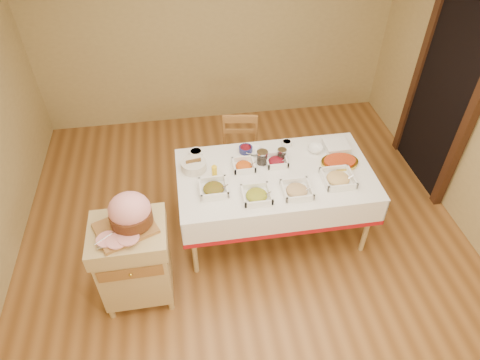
{
  "coord_description": "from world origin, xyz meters",
  "views": [
    {
      "loc": [
        -0.5,
        -2.61,
        3.37
      ],
      "look_at": [
        -0.05,
        0.2,
        0.81
      ],
      "focal_mm": 32.0,
      "sensor_mm": 36.0,
      "label": 1
    }
  ],
  "objects_px": {
    "dining_table": "(274,186)",
    "butcher_cart": "(134,259)",
    "mustard_bottle": "(214,171)",
    "preserve_jar_right": "(282,155)",
    "brass_platter": "(340,162)",
    "plate_stack": "(336,146)",
    "bread_basket": "(194,165)",
    "dining_chair": "(240,156)",
    "preserve_jar_left": "(262,158)",
    "ham_on_board": "(129,214)"
  },
  "relations": [
    {
      "from": "preserve_jar_right",
      "to": "plate_stack",
      "type": "xyz_separation_m",
      "value": [
        0.57,
        0.07,
        -0.02
      ]
    },
    {
      "from": "butcher_cart",
      "to": "preserve_jar_left",
      "type": "height_order",
      "value": "preserve_jar_left"
    },
    {
      "from": "dining_table",
      "to": "butcher_cart",
      "type": "height_order",
      "value": "butcher_cart"
    },
    {
      "from": "butcher_cart",
      "to": "dining_chair",
      "type": "relative_size",
      "value": 0.96
    },
    {
      "from": "dining_table",
      "to": "butcher_cart",
      "type": "distance_m",
      "value": 1.45
    },
    {
      "from": "butcher_cart",
      "to": "plate_stack",
      "type": "distance_m",
      "value": 2.19
    },
    {
      "from": "bread_basket",
      "to": "dining_table",
      "type": "bearing_deg",
      "value": -13.58
    },
    {
      "from": "butcher_cart",
      "to": "bread_basket",
      "type": "distance_m",
      "value": 1.01
    },
    {
      "from": "butcher_cart",
      "to": "dining_chair",
      "type": "distance_m",
      "value": 1.66
    },
    {
      "from": "dining_chair",
      "to": "preserve_jar_right",
      "type": "relative_size",
      "value": 7.9
    },
    {
      "from": "preserve_jar_left",
      "to": "preserve_jar_right",
      "type": "height_order",
      "value": "preserve_jar_left"
    },
    {
      "from": "dining_table",
      "to": "bread_basket",
      "type": "xyz_separation_m",
      "value": [
        -0.74,
        0.18,
        0.21
      ]
    },
    {
      "from": "preserve_jar_left",
      "to": "preserve_jar_right",
      "type": "distance_m",
      "value": 0.2
    },
    {
      "from": "dining_table",
      "to": "brass_platter",
      "type": "bearing_deg",
      "value": 3.6
    },
    {
      "from": "dining_chair",
      "to": "preserve_jar_left",
      "type": "relative_size",
      "value": 6.58
    },
    {
      "from": "mustard_bottle",
      "to": "preserve_jar_right",
      "type": "bearing_deg",
      "value": 13.55
    },
    {
      "from": "dining_chair",
      "to": "mustard_bottle",
      "type": "distance_m",
      "value": 0.8
    },
    {
      "from": "preserve_jar_left",
      "to": "mustard_bottle",
      "type": "xyz_separation_m",
      "value": [
        -0.47,
        -0.13,
        0.01
      ]
    },
    {
      "from": "preserve_jar_left",
      "to": "preserve_jar_right",
      "type": "relative_size",
      "value": 1.2
    },
    {
      "from": "butcher_cart",
      "to": "preserve_jar_right",
      "type": "distance_m",
      "value": 1.66
    },
    {
      "from": "mustard_bottle",
      "to": "preserve_jar_left",
      "type": "bearing_deg",
      "value": 15.48
    },
    {
      "from": "dining_chair",
      "to": "preserve_jar_left",
      "type": "bearing_deg",
      "value": -75.3
    },
    {
      "from": "dining_table",
      "to": "preserve_jar_left",
      "type": "xyz_separation_m",
      "value": [
        -0.1,
        0.17,
        0.22
      ]
    },
    {
      "from": "preserve_jar_right",
      "to": "plate_stack",
      "type": "height_order",
      "value": "preserve_jar_right"
    },
    {
      "from": "dining_table",
      "to": "mustard_bottle",
      "type": "height_order",
      "value": "mustard_bottle"
    },
    {
      "from": "butcher_cart",
      "to": "mustard_bottle",
      "type": "distance_m",
      "value": 1.04
    },
    {
      "from": "preserve_jar_right",
      "to": "butcher_cart",
      "type": "bearing_deg",
      "value": -151.46
    },
    {
      "from": "butcher_cart",
      "to": "plate_stack",
      "type": "bearing_deg",
      "value": 22.99
    },
    {
      "from": "preserve_jar_left",
      "to": "bread_basket",
      "type": "distance_m",
      "value": 0.65
    },
    {
      "from": "dining_chair",
      "to": "dining_table",
      "type": "bearing_deg",
      "value": -71.22
    },
    {
      "from": "plate_stack",
      "to": "butcher_cart",
      "type": "bearing_deg",
      "value": -157.01
    },
    {
      "from": "ham_on_board",
      "to": "brass_platter",
      "type": "height_order",
      "value": "ham_on_board"
    },
    {
      "from": "dining_chair",
      "to": "brass_platter",
      "type": "relative_size",
      "value": 2.49
    },
    {
      "from": "butcher_cart",
      "to": "bread_basket",
      "type": "relative_size",
      "value": 3.65
    },
    {
      "from": "butcher_cart",
      "to": "mustard_bottle",
      "type": "relative_size",
      "value": 5.49
    },
    {
      "from": "dining_chair",
      "to": "preserve_jar_right",
      "type": "xyz_separation_m",
      "value": [
        0.33,
        -0.47,
        0.35
      ]
    },
    {
      "from": "dining_table",
      "to": "dining_chair",
      "type": "distance_m",
      "value": 0.72
    },
    {
      "from": "bread_basket",
      "to": "butcher_cart",
      "type": "bearing_deg",
      "value": -127.5
    },
    {
      "from": "dining_table",
      "to": "preserve_jar_right",
      "type": "bearing_deg",
      "value": 62.2
    },
    {
      "from": "mustard_bottle",
      "to": "plate_stack",
      "type": "relative_size",
      "value": 0.68
    },
    {
      "from": "preserve_jar_right",
      "to": "brass_platter",
      "type": "relative_size",
      "value": 0.32
    },
    {
      "from": "butcher_cart",
      "to": "preserve_jar_right",
      "type": "bearing_deg",
      "value": 28.54
    },
    {
      "from": "ham_on_board",
      "to": "bread_basket",
      "type": "distance_m",
      "value": 0.92
    },
    {
      "from": "ham_on_board",
      "to": "dining_chair",
      "type": "bearing_deg",
      "value": 49.0
    },
    {
      "from": "dining_table",
      "to": "butcher_cart",
      "type": "bearing_deg",
      "value": -156.33
    },
    {
      "from": "dining_chair",
      "to": "plate_stack",
      "type": "distance_m",
      "value": 1.04
    },
    {
      "from": "preserve_jar_right",
      "to": "brass_platter",
      "type": "xyz_separation_m",
      "value": [
        0.53,
        -0.16,
        -0.03
      ]
    },
    {
      "from": "preserve_jar_right",
      "to": "bread_basket",
      "type": "height_order",
      "value": "preserve_jar_right"
    },
    {
      "from": "ham_on_board",
      "to": "mustard_bottle",
      "type": "distance_m",
      "value": 0.93
    },
    {
      "from": "preserve_jar_left",
      "to": "plate_stack",
      "type": "height_order",
      "value": "preserve_jar_left"
    }
  ]
}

